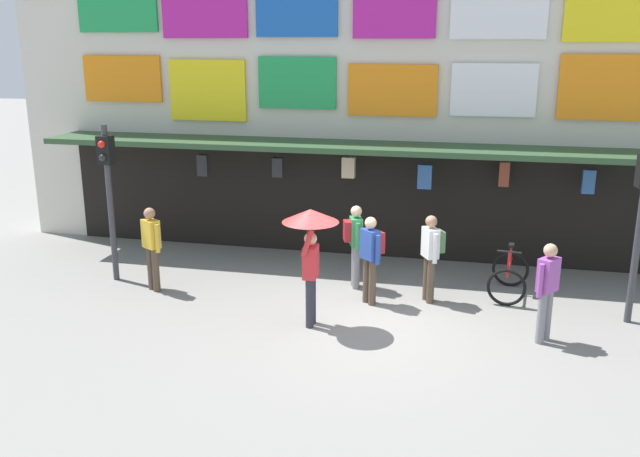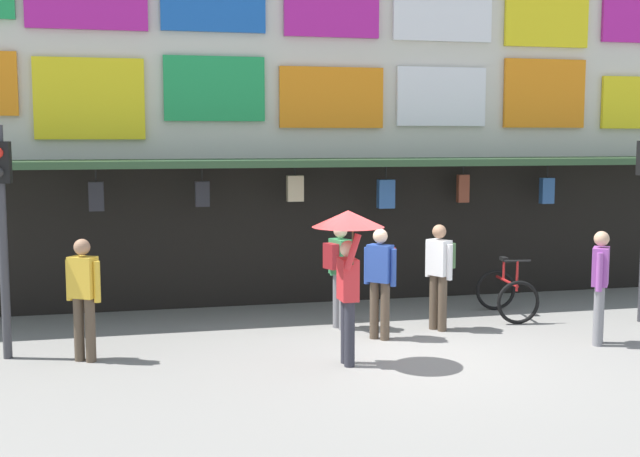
# 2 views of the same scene
# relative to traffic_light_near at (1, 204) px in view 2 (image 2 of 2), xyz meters

# --- Properties ---
(ground_plane) EXTENTS (80.00, 80.00, 0.00)m
(ground_plane) POSITION_rel_traffic_light_near_xyz_m (5.29, -1.18, -2.14)
(ground_plane) COLOR gray
(shopfront) EXTENTS (18.00, 2.60, 8.00)m
(shopfront) POSITION_rel_traffic_light_near_xyz_m (5.29, 3.39, 1.82)
(shopfront) COLOR beige
(shopfront) RESTS_ON ground
(traffic_light_near) EXTENTS (0.29, 0.33, 3.20)m
(traffic_light_near) POSITION_rel_traffic_light_near_xyz_m (0.00, 0.00, 0.00)
(traffic_light_near) COLOR #38383D
(traffic_light_near) RESTS_ON ground
(bicycle_parked) EXTENTS (0.84, 1.23, 1.05)m
(bicycle_parked) POSITION_rel_traffic_light_near_xyz_m (7.88, 0.85, -1.75)
(bicycle_parked) COLOR black
(bicycle_parked) RESTS_ON ground
(pedestrian_with_umbrella) EXTENTS (0.96, 0.96, 2.08)m
(pedestrian_with_umbrella) POSITION_rel_traffic_light_near_xyz_m (4.49, -1.37, -0.50)
(pedestrian_with_umbrella) COLOR #2D2D38
(pedestrian_with_umbrella) RESTS_ON ground
(pedestrian_in_red) EXTENTS (0.46, 0.48, 1.68)m
(pedestrian_in_red) POSITION_rel_traffic_light_near_xyz_m (6.41, 0.23, -1.16)
(pedestrian_in_red) COLOR brown
(pedestrian_in_red) RESTS_ON ground
(pedestrian_in_yellow) EXTENTS (0.39, 0.45, 1.68)m
(pedestrian_in_yellow) POSITION_rel_traffic_light_near_xyz_m (8.36, -1.17, -1.19)
(pedestrian_in_yellow) COLOR gray
(pedestrian_in_yellow) RESTS_ON ground
(pedestrian_in_white) EXTENTS (0.47, 0.47, 1.68)m
(pedestrian_in_white) POSITION_rel_traffic_light_near_xyz_m (5.33, -0.12, -1.16)
(pedestrian_in_white) COLOR brown
(pedestrian_in_white) RESTS_ON ground
(pedestrian_in_purple) EXTENTS (0.46, 0.38, 1.68)m
(pedestrian_in_purple) POSITION_rel_traffic_light_near_xyz_m (1.05, -0.39, -1.19)
(pedestrian_in_purple) COLOR brown
(pedestrian_in_purple) RESTS_ON ground
(pedestrian_in_green) EXTENTS (0.43, 0.51, 1.68)m
(pedestrian_in_green) POSITION_rel_traffic_light_near_xyz_m (4.89, 0.65, -1.16)
(pedestrian_in_green) COLOR gray
(pedestrian_in_green) RESTS_ON ground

